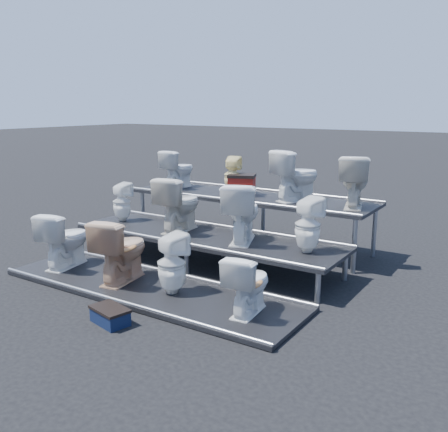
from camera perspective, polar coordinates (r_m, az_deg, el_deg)
The scene contains 18 objects.
ground at distance 7.54m, azimuth -2.06°, elevation -5.57°, with size 80.00×80.00×0.00m, color black.
tier_front at distance 6.57m, azimuth -8.63°, elevation -8.25°, with size 4.20×1.20×0.06m, color black.
tier_mid at distance 7.47m, azimuth -2.07°, elevation -3.90°, with size 4.20×1.20×0.46m, color black.
tier_back at distance 8.48m, azimuth 2.95°, elevation -0.49°, with size 4.20×1.20×0.86m, color black.
toilet_0 at distance 7.52m, azimuth -17.71°, elevation -2.52°, with size 0.45×0.80×0.81m, color white.
toilet_1 at distance 6.72m, azimuth -11.65°, elevation -3.76°, with size 0.48×0.84×0.86m, color tan.
toilet_2 at distance 6.19m, azimuth -6.00°, elevation -5.43°, with size 0.35×0.35×0.77m, color white.
toilet_3 at distance 5.61m, azimuth 2.77°, elevation -7.69°, with size 0.39×0.68×0.70m, color white.
toilet_4 at distance 8.40m, azimuth -11.60°, elevation 1.57°, with size 0.29×0.29×0.64m, color white.
toilet_5 at distance 7.60m, azimuth -5.17°, elevation 1.39°, with size 0.47×0.82×0.84m, color beige.
toilet_6 at distance 6.98m, azimuth 2.06°, elevation 0.45°, with size 0.47×0.83×0.85m, color white.
toilet_7 at distance 6.55m, azimuth 9.56°, elevation -1.02°, with size 0.33×0.34×0.74m, color white.
toilet_8 at distance 9.18m, azimuth -5.25°, elevation 5.38°, with size 0.38×0.67×0.68m, color white.
toilet_9 at distance 8.52m, azimuth 0.98°, elevation 4.69°, with size 0.28×0.29×0.63m, color #F5E49B.
toilet_10 at distance 7.95m, azimuth 8.28°, elevation 4.62°, with size 0.45×0.79×0.81m, color white.
toilet_11 at distance 7.62m, azimuth 14.65°, elevation 3.87°, with size 0.43×0.76×0.77m, color beige.
red_crate at distance 8.38m, azimuth 2.04°, elevation 3.42°, with size 0.43×0.34×0.31m, color maroon.
step_stool at distance 5.72m, azimuth -12.88°, elevation -11.16°, with size 0.43×0.26×0.16m, color black.
Camera 1 is at (4.11, -5.86, 2.36)m, focal length 40.00 mm.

